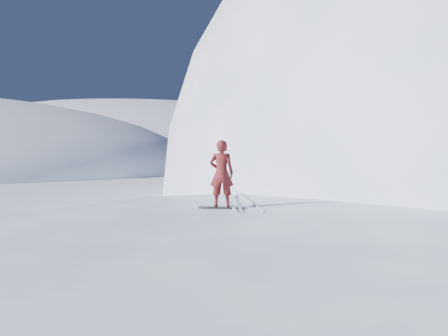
# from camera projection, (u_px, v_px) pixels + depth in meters

# --- Properties ---
(near_ridge) EXTENTS (36.00, 28.00, 4.80)m
(near_ridge) POSITION_uv_depth(u_px,v_px,m) (315.00, 297.00, 11.07)
(near_ridge) COLOR white
(near_ridge) RESTS_ON ground
(peak_shoulder) EXTENTS (28.00, 24.00, 18.00)m
(peak_shoulder) POSITION_uv_depth(u_px,v_px,m) (409.00, 208.00, 27.35)
(peak_shoulder) COLOR white
(peak_shoulder) RESTS_ON ground
(far_ridge_c) EXTENTS (140.00, 90.00, 36.00)m
(far_ridge_c) POSITION_uv_depth(u_px,v_px,m) (123.00, 161.00, 120.59)
(far_ridge_c) COLOR white
(far_ridge_c) RESTS_ON ground
(wind_bumps) EXTENTS (16.00, 14.40, 1.00)m
(wind_bumps) POSITION_uv_depth(u_px,v_px,m) (259.00, 308.00, 10.30)
(wind_bumps) COLOR white
(wind_bumps) RESTS_ON ground
(snowboard) EXTENTS (1.37, 0.35, 0.02)m
(snowboard) POSITION_uv_depth(u_px,v_px,m) (222.00, 207.00, 11.63)
(snowboard) COLOR black
(snowboard) RESTS_ON near_ridge
(snowboarder) EXTENTS (0.74, 0.52, 1.95)m
(snowboarder) POSITION_uv_depth(u_px,v_px,m) (222.00, 173.00, 11.58)
(snowboarder) COLOR maroon
(snowboarder) RESTS_ON snowboard
(board_tracks) EXTENTS (2.02, 5.95, 0.04)m
(board_tracks) POSITION_uv_depth(u_px,v_px,m) (233.00, 197.00, 13.86)
(board_tracks) COLOR silver
(board_tracks) RESTS_ON ground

